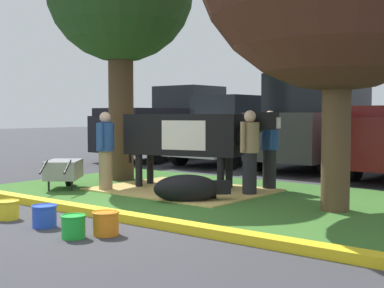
# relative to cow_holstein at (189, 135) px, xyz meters

# --- Properties ---
(ground_plane) EXTENTS (80.00, 80.00, 0.00)m
(ground_plane) POSITION_rel_cow_holstein_xyz_m (0.87, -2.71, -1.07)
(ground_plane) COLOR #38383D
(grass_island) EXTENTS (8.08, 4.86, 0.02)m
(grass_island) POSITION_rel_cow_holstein_xyz_m (0.54, -0.32, -1.06)
(grass_island) COLOR #386B28
(grass_island) RESTS_ON ground
(curb_yellow) EXTENTS (9.28, 0.24, 0.12)m
(curb_yellow) POSITION_rel_cow_holstein_xyz_m (0.54, -2.90, -1.01)
(curb_yellow) COLOR yellow
(curb_yellow) RESTS_ON ground
(hay_bedding) EXTENTS (3.24, 2.46, 0.04)m
(hay_bedding) POSITION_rel_cow_holstein_xyz_m (0.03, -0.23, -1.05)
(hay_bedding) COLOR tan
(hay_bedding) RESTS_ON ground
(cow_holstein) EXTENTS (3.07, 1.28, 1.53)m
(cow_holstein) POSITION_rel_cow_holstein_xyz_m (0.00, 0.00, 0.00)
(cow_holstein) COLOR black
(cow_holstein) RESTS_ON ground
(calf_lying) EXTENTS (1.19, 1.11, 0.48)m
(calf_lying) POSITION_rel_cow_holstein_xyz_m (0.94, -1.19, -0.84)
(calf_lying) COLOR black
(calf_lying) RESTS_ON ground
(person_handler) EXTENTS (0.34, 0.47, 1.55)m
(person_handler) POSITION_rel_cow_holstein_xyz_m (1.28, 0.92, -0.25)
(person_handler) COLOR black
(person_handler) RESTS_ON ground
(person_visitor_near) EXTENTS (0.34, 0.53, 1.56)m
(person_visitor_near) POSITION_rel_cow_holstein_xyz_m (1.37, 0.05, -0.24)
(person_visitor_near) COLOR black
(person_visitor_near) RESTS_ON ground
(person_visitor_far) EXTENTS (0.34, 0.49, 1.53)m
(person_visitor_far) POSITION_rel_cow_holstein_xyz_m (-1.12, -1.15, -0.26)
(person_visitor_far) COLOR #9E7F5B
(person_visitor_far) RESTS_ON ground
(wheelbarrow) EXTENTS (1.28, 1.42, 0.63)m
(wheelbarrow) POSITION_rel_cow_holstein_xyz_m (-1.96, -1.48, -0.69)
(wheelbarrow) COLOR gray
(wheelbarrow) RESTS_ON ground
(bucket_yellow) EXTENTS (0.34, 0.34, 0.27)m
(bucket_yellow) POSITION_rel_cow_holstein_xyz_m (-0.25, -3.84, -0.93)
(bucket_yellow) COLOR yellow
(bucket_yellow) RESTS_ON ground
(bucket_blue) EXTENTS (0.34, 0.34, 0.29)m
(bucket_blue) POSITION_rel_cow_holstein_xyz_m (0.59, -3.83, -0.92)
(bucket_blue) COLOR blue
(bucket_blue) RESTS_ON ground
(bucket_green) EXTENTS (0.31, 0.31, 0.28)m
(bucket_green) POSITION_rel_cow_holstein_xyz_m (1.38, -3.99, -0.93)
(bucket_green) COLOR green
(bucket_green) RESTS_ON ground
(bucket_orange) EXTENTS (0.34, 0.34, 0.29)m
(bucket_orange) POSITION_rel_cow_holstein_xyz_m (1.58, -3.64, -0.92)
(bucket_orange) COLOR orange
(bucket_orange) RESTS_ON ground
(pickup_truck_black) EXTENTS (2.32, 5.45, 2.42)m
(pickup_truck_black) POSITION_rel_cow_holstein_xyz_m (-4.86, 5.33, 0.04)
(pickup_truck_black) COLOR black
(pickup_truck_black) RESTS_ON ground
(sedan_silver) EXTENTS (2.10, 4.44, 2.02)m
(sedan_silver) POSITION_rel_cow_holstein_xyz_m (-2.25, 5.02, -0.09)
(sedan_silver) COLOR silver
(sedan_silver) RESTS_ON ground
(suv_dark_grey) EXTENTS (2.20, 4.64, 2.52)m
(suv_dark_grey) POSITION_rel_cow_holstein_xyz_m (0.34, 5.25, 0.20)
(suv_dark_grey) COLOR #3D3D42
(suv_dark_grey) RESTS_ON ground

